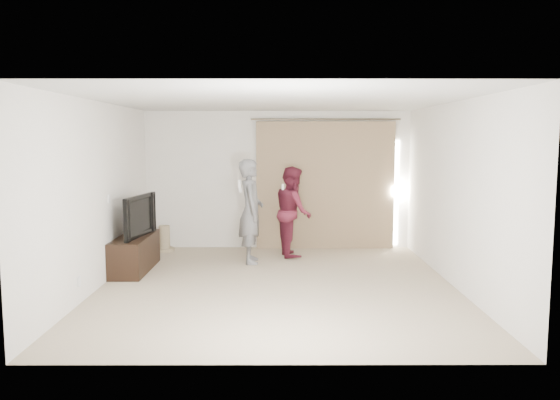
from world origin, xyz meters
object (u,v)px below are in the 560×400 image
Objects in this scene: person_man at (251,211)px; person_woman at (293,211)px; tv_console at (135,253)px; tv at (133,216)px.

person_man is 1.09× the size of person_woman.
person_woman is (0.72, 0.54, -0.07)m from person_man.
tv is at bearing 0.00° from tv_console.
tv_console is at bearing -156.65° from person_woman.
tv is at bearing -163.07° from person_man.
tv is at bearing -156.65° from person_woman.
person_woman is at bearing -57.96° from tv.
person_woman is (2.54, 1.10, -0.08)m from tv.
person_man is at bearing 16.93° from tv_console.
person_man is at bearing -142.99° from person_woman.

